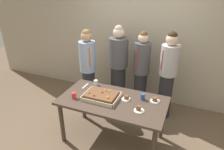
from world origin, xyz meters
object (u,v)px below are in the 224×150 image
Objects in this scene: sheet_cake at (101,96)px; cake_server_utensil at (85,86)px; drink_cup_far_end at (74,95)px; person_striped_tie_right at (168,75)px; person_far_right_suit at (88,69)px; drink_cup_middle at (143,97)px; party_table at (113,105)px; drink_cup_nearest at (96,83)px; plated_slice_far_left at (126,98)px; plated_slice_near_left at (155,100)px; person_green_shirt_behind at (141,71)px; person_serving_front at (118,67)px; plated_slice_near_right at (139,109)px.

sheet_cake reaches higher than cake_server_utensil.
drink_cup_far_end is 1.74m from person_striped_tie_right.
drink_cup_far_end is at bearing -24.95° from person_far_right_suit.
drink_cup_middle is 1.00× the size of drink_cup_far_end.
party_table is 0.58m from drink_cup_nearest.
person_far_right_suit is at bearing 147.33° from plated_slice_far_left.
plated_slice_far_left is (0.37, 0.11, -0.02)m from sheet_cake.
drink_cup_far_end is (-0.77, -0.28, 0.03)m from plated_slice_far_left.
person_green_shirt_behind is (-0.46, 0.89, 0.04)m from plated_slice_near_left.
person_green_shirt_behind reaches higher than cake_server_utensil.
person_far_right_suit is (-1.46, 0.54, 0.06)m from plated_slice_near_left.
plated_slice_far_left is 0.75× the size of cake_server_utensil.
cake_server_utensil is at bearing 170.97° from plated_slice_far_left.
person_far_right_suit is at bearing 130.33° from sheet_cake.
drink_cup_middle is 0.50× the size of cake_server_utensil.
person_serving_front is at bearing 78.39° from drink_cup_nearest.
drink_cup_middle is at bearing 18.44° from sheet_cake.
sheet_cake is at bearing 0.01° from person_striped_tie_right.
drink_cup_far_end is 0.98m from person_far_right_suit.
party_table is 0.49m from plated_slice_near_right.
drink_cup_nearest is at bearing 160.16° from plated_slice_far_left.
sheet_cake is 0.34× the size of person_green_shirt_behind.
plated_slice_far_left is at bearing 20.95° from person_serving_front.
plated_slice_near_left is at bearing 29.25° from person_far_right_suit.
plated_slice_far_left is (0.19, 0.09, 0.12)m from party_table.
drink_cup_far_end is at bearing -159.58° from drink_cup_middle.
person_striped_tie_right is at bearing 43.64° from drink_cup_far_end.
plated_slice_near_right is 0.34m from plated_slice_far_left.
drink_cup_nearest is 0.53m from drink_cup_far_end.
cake_server_utensil is 1.17m from person_green_shirt_behind.
plated_slice_near_right is 1.50× the size of drink_cup_nearest.
drink_cup_far_end is 0.41m from cake_server_utensil.
party_table is 0.98× the size of person_striped_tie_right.
drink_cup_far_end is 1.27m from person_serving_front.
plated_slice_near_right is at bearing -9.46° from sheet_cake.
person_striped_tie_right is 1.03× the size of person_far_right_suit.
drink_cup_far_end is (-0.40, -0.17, 0.01)m from sheet_cake.
sheet_cake is 5.52× the size of drink_cup_nearest.
person_serving_front is (-0.76, 1.17, 0.07)m from plated_slice_near_right.
sheet_cake is at bearing 0.01° from person_green_shirt_behind.
drink_cup_middle is (0.24, 0.09, 0.03)m from plated_slice_far_left.
drink_cup_nearest is 0.19m from cake_server_utensil.
person_far_right_suit is (-0.23, 0.53, 0.08)m from cake_server_utensil.
person_far_right_suit is at bearing 138.10° from party_table.
sheet_cake is 0.33× the size of person_far_right_suit.
plated_slice_near_left is 1.50× the size of drink_cup_far_end.
person_far_right_suit is (-0.99, -0.35, 0.02)m from person_green_shirt_behind.
plated_slice_near_left is 1.25m from person_serving_front.
plated_slice_near_right is 0.09× the size of person_green_shirt_behind.
drink_cup_nearest is at bearing 153.66° from plated_slice_near_right.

